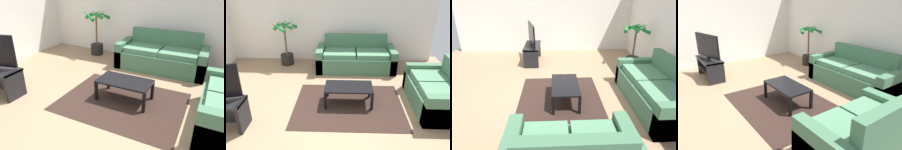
# 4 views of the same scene
# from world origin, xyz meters

# --- Properties ---
(ground_plane) EXTENTS (6.60, 6.60, 0.00)m
(ground_plane) POSITION_xyz_m (0.00, 0.00, 0.00)
(ground_plane) COLOR #937556
(wall_back) EXTENTS (6.00, 0.06, 2.70)m
(wall_back) POSITION_xyz_m (0.00, 3.00, 1.35)
(wall_back) COLOR silver
(wall_back) RESTS_ON ground
(couch_main) EXTENTS (2.11, 0.90, 0.90)m
(couch_main) POSITION_xyz_m (0.72, 2.28, 0.30)
(couch_main) COLOR #3F6B4C
(couch_main) RESTS_ON ground
(coffee_table) EXTENTS (0.96, 0.53, 0.39)m
(coffee_table) POSITION_xyz_m (0.51, 0.52, 0.34)
(coffee_table) COLOR black
(coffee_table) RESTS_ON ground
(area_rug) EXTENTS (2.20, 1.70, 0.01)m
(area_rug) POSITION_xyz_m (0.51, 0.42, 0.00)
(area_rug) COLOR black
(area_rug) RESTS_ON ground
(potted_palm) EXTENTS (0.68, 0.70, 1.29)m
(potted_palm) POSITION_xyz_m (-1.26, 2.55, 0.55)
(potted_palm) COLOR black
(potted_palm) RESTS_ON ground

